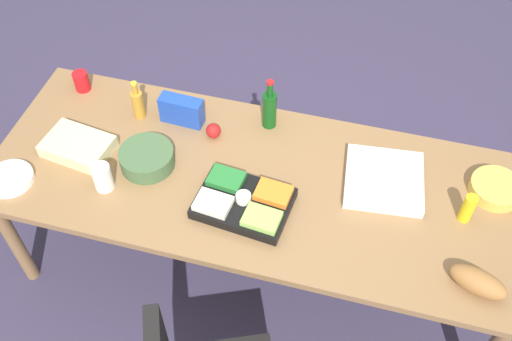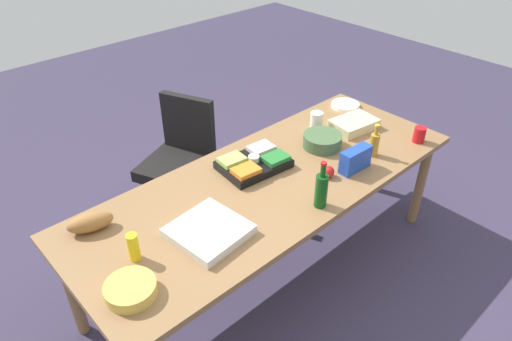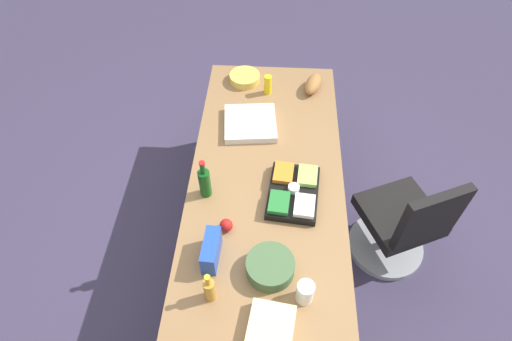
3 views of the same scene
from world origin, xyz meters
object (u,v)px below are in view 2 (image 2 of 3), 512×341
object	(u,v)px
wine_bottle	(321,189)
chip_bowl	(131,289)
mustard_bottle	(133,247)
apple_red	(328,172)
chip_bag_blue	(355,159)
red_solo_cup	(419,135)
sheet_cake	(354,124)
bread_loaf	(90,222)
office_chair	(181,172)
mayo_jar	(316,121)
dressing_bottle	(374,144)
pizza_box	(209,231)
conference_table	(271,188)
veggie_tray	(254,163)
paper_plate_stack	(345,105)
salad_bowl	(322,141)

from	to	relation	value
wine_bottle	chip_bowl	world-z (taller)	wine_bottle
mustard_bottle	apple_red	world-z (taller)	mustard_bottle
chip_bag_blue	mustard_bottle	bearing A→B (deg)	169.98
red_solo_cup	sheet_cake	size ratio (longest dim) A/B	0.34
apple_red	bread_loaf	size ratio (longest dim) A/B	0.32
office_chair	mayo_jar	world-z (taller)	office_chair
red_solo_cup	dressing_bottle	world-z (taller)	dressing_bottle
mustard_bottle	chip_bag_blue	bearing A→B (deg)	-10.02
mustard_bottle	pizza_box	world-z (taller)	mustard_bottle
conference_table	veggie_tray	distance (m)	0.20
office_chair	sheet_cake	world-z (taller)	office_chair
chip_bag_blue	paper_plate_stack	size ratio (longest dim) A/B	1.00
conference_table	dressing_bottle	bearing A→B (deg)	-20.36
pizza_box	mayo_jar	bearing A→B (deg)	10.23
chip_bowl	chip_bag_blue	bearing A→B (deg)	-2.42
paper_plate_stack	chip_bowl	world-z (taller)	chip_bowl
office_chair	sheet_cake	xyz separation A→B (m)	(0.94, -0.89, 0.43)
chip_bag_blue	red_solo_cup	bearing A→B (deg)	-8.40
salad_bowl	mustard_bottle	world-z (taller)	mustard_bottle
conference_table	apple_red	world-z (taller)	apple_red
paper_plate_stack	apple_red	bearing A→B (deg)	-147.93
chip_bowl	red_solo_cup	bearing A→B (deg)	-4.10
paper_plate_stack	chip_bag_blue	bearing A→B (deg)	-138.11
chip_bag_blue	paper_plate_stack	distance (m)	0.88
paper_plate_stack	sheet_cake	distance (m)	0.34
mayo_jar	wine_bottle	bearing A→B (deg)	-137.26
dressing_bottle	bread_loaf	distance (m)	1.80
chip_bowl	dressing_bottle	world-z (taller)	dressing_bottle
mustard_bottle	wine_bottle	bearing A→B (deg)	-19.12
office_chair	chip_bowl	distance (m)	1.61
chip_bag_blue	dressing_bottle	distance (m)	0.23
office_chair	wine_bottle	world-z (taller)	wine_bottle
chip_bowl	bread_loaf	size ratio (longest dim) A/B	0.99
mustard_bottle	sheet_cake	bearing A→B (deg)	2.46
bread_loaf	mustard_bottle	bearing A→B (deg)	-80.13
mustard_bottle	apple_red	xyz separation A→B (m)	(1.24, -0.19, -0.04)
mustard_bottle	pizza_box	size ratio (longest dim) A/B	0.42
mustard_bottle	paper_plate_stack	size ratio (longest dim) A/B	0.69
wine_bottle	chip_bowl	size ratio (longest dim) A/B	1.23
pizza_box	veggie_tray	xyz separation A→B (m)	(0.60, 0.30, 0.01)
salad_bowl	dressing_bottle	bearing A→B (deg)	-61.47
conference_table	bread_loaf	world-z (taller)	bread_loaf
chip_bowl	apple_red	size ratio (longest dim) A/B	3.12
conference_table	wine_bottle	bearing A→B (deg)	-85.86
mustard_bottle	dressing_bottle	world-z (taller)	dressing_bottle
salad_bowl	sheet_cake	size ratio (longest dim) A/B	0.82
bread_loaf	wine_bottle	bearing A→B (deg)	-33.26
wine_bottle	sheet_cake	distance (m)	0.96
veggie_tray	office_chair	bearing A→B (deg)	94.82
red_solo_cup	sheet_cake	xyz separation A→B (m)	(-0.18, 0.42, -0.02)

